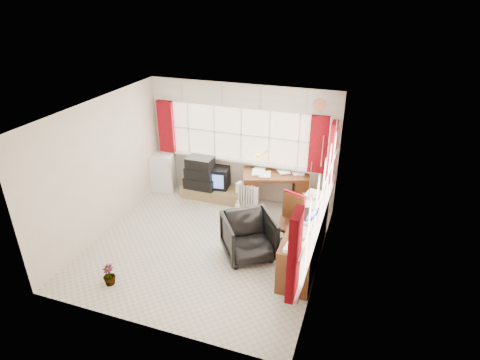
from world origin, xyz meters
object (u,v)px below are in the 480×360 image
object	(u,v)px
desk_lamp	(269,155)
office_chair	(249,237)
task_chair	(290,220)
credenza	(304,239)
tv_bench	(214,193)
mini_fridge	(164,171)
desk	(275,188)
radiator	(248,202)
crt_tv	(218,177)

from	to	relation	value
desk_lamp	office_chair	bearing A→B (deg)	-83.41
task_chair	office_chair	distance (m)	0.79
office_chair	credenza	distance (m)	0.94
task_chair	tv_bench	world-z (taller)	task_chair
office_chair	desk_lamp	bearing A→B (deg)	61.44
mini_fridge	office_chair	bearing A→B (deg)	-34.65
desk	credenza	world-z (taller)	credenza
office_chair	radiator	distance (m)	1.42
desk_lamp	task_chair	world-z (taller)	desk_lamp
office_chair	mini_fridge	world-z (taller)	mini_fridge
desk_lamp	mini_fridge	size ratio (longest dim) A/B	0.48
desk_lamp	mini_fridge	world-z (taller)	desk_lamp
desk_lamp	crt_tv	distance (m)	1.23
radiator	credenza	size ratio (longest dim) A/B	0.32
office_chair	mini_fridge	xyz separation A→B (m)	(-2.61, 1.81, 0.04)
desk	credenza	distance (m)	1.84
tv_bench	mini_fridge	size ratio (longest dim) A/B	1.65
tv_bench	mini_fridge	distance (m)	1.29
mini_fridge	credenza	bearing A→B (deg)	-24.39
radiator	tv_bench	size ratio (longest dim) A/B	0.46
radiator	crt_tv	bearing A→B (deg)	150.59
tv_bench	crt_tv	size ratio (longest dim) A/B	2.58
desk_lamp	crt_tv	bearing A→B (deg)	-168.15
desk_lamp	mini_fridge	distance (m)	2.47
desk_lamp	task_chair	distance (m)	1.83
radiator	mini_fridge	distance (m)	2.22
desk_lamp	mini_fridge	bearing A→B (deg)	-174.22
desk	office_chair	xyz separation A→B (m)	(0.00, -1.81, -0.05)
tv_bench	crt_tv	xyz separation A→B (m)	(0.06, 0.10, 0.35)
credenza	desk	bearing A→B (deg)	119.83
task_chair	credenza	bearing A→B (deg)	-41.12
task_chair	office_chair	size ratio (longest dim) A/B	1.24
task_chair	tv_bench	size ratio (longest dim) A/B	0.75
crt_tv	mini_fridge	bearing A→B (deg)	-179.27
task_chair	crt_tv	world-z (taller)	task_chair
mini_fridge	radiator	bearing A→B (deg)	-12.11
office_chair	tv_bench	size ratio (longest dim) A/B	0.60
desk	office_chair	world-z (taller)	desk
credenza	crt_tv	distance (m)	2.75
desk	radiator	xyz separation A→B (m)	(-0.45, -0.46, -0.17)
tv_bench	task_chair	bearing A→B (deg)	-32.32
desk	office_chair	bearing A→B (deg)	-89.94
task_chair	desk_lamp	bearing A→B (deg)	117.96
task_chair	radiator	distance (m)	1.37
crt_tv	tv_bench	bearing A→B (deg)	-122.38
desk	radiator	world-z (taller)	desk
desk_lamp	task_chair	size ratio (longest dim) A/B	0.39
desk	credenza	xyz separation A→B (m)	(0.92, -1.60, -0.03)
radiator	credenza	distance (m)	1.78
desk	tv_bench	size ratio (longest dim) A/B	1.06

